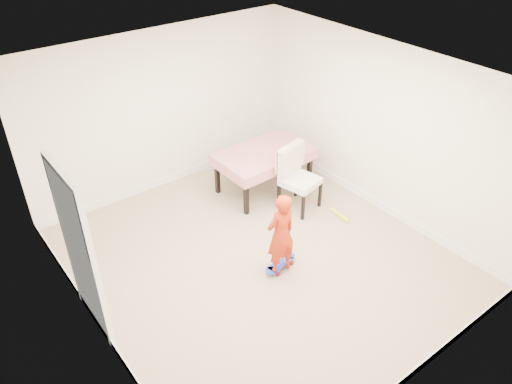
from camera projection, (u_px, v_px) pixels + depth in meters
ground at (259, 258)px, 6.89m from camera, size 5.00×5.00×0.00m
ceiling at (260, 79)px, 5.46m from camera, size 4.50×5.00×0.04m
wall_back at (162, 112)px, 7.80m from camera, size 4.50×0.04×2.60m
wall_front at (427, 293)px, 4.53m from camera, size 4.50×0.04×2.60m
wall_left at (86, 250)px, 5.03m from camera, size 0.04×5.00×2.60m
wall_right at (379, 129)px, 7.30m from camera, size 0.04×5.00×2.60m
door at (80, 255)px, 5.39m from camera, size 0.11×0.94×2.11m
baseboard_back at (169, 179)px, 8.50m from camera, size 4.50×0.02×0.12m
baseboard_front at (405, 379)px, 5.21m from camera, size 4.50×0.02×0.12m
baseboard_left at (105, 333)px, 5.72m from camera, size 0.02×5.00×0.12m
baseboard_right at (369, 199)px, 7.99m from camera, size 0.02×5.00×0.12m
dining_table at (264, 170)px, 8.16m from camera, size 1.53×0.98×0.71m
dining_chair at (300, 179)px, 7.62m from camera, size 0.69×0.75×1.03m
skateboard at (280, 265)px, 6.71m from camera, size 0.57×0.30×0.08m
child at (281, 237)px, 6.33m from camera, size 0.44×0.29×1.19m
foam_toy at (340, 215)px, 7.68m from camera, size 0.09×0.40×0.06m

